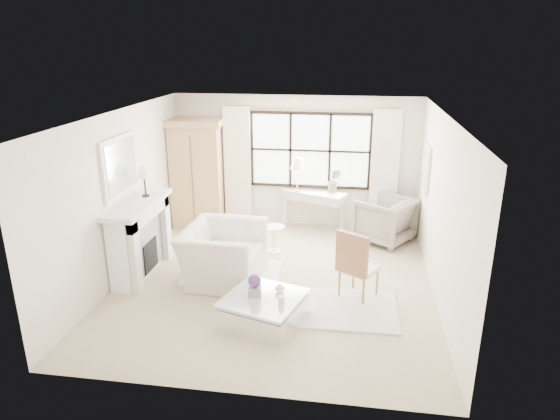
# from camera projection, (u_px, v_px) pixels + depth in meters

# --- Properties ---
(floor) EXTENTS (5.50, 5.50, 0.00)m
(floor) POSITION_uv_depth(u_px,v_px,m) (274.00, 281.00, 8.12)
(floor) COLOR #C5B393
(floor) RESTS_ON ground
(ceiling) EXTENTS (5.50, 5.50, 0.00)m
(ceiling) POSITION_uv_depth(u_px,v_px,m) (274.00, 115.00, 7.25)
(ceiling) COLOR white
(ceiling) RESTS_ON ground
(wall_back) EXTENTS (5.00, 0.00, 5.00)m
(wall_back) POSITION_uv_depth(u_px,v_px,m) (295.00, 162.00, 10.26)
(wall_back) COLOR silver
(wall_back) RESTS_ON ground
(wall_front) EXTENTS (5.00, 0.00, 5.00)m
(wall_front) POSITION_uv_depth(u_px,v_px,m) (231.00, 285.00, 5.11)
(wall_front) COLOR beige
(wall_front) RESTS_ON ground
(wall_left) EXTENTS (0.00, 5.50, 5.50)m
(wall_left) POSITION_uv_depth(u_px,v_px,m) (121.00, 196.00, 8.04)
(wall_left) COLOR white
(wall_left) RESTS_ON ground
(wall_right) EXTENTS (0.00, 5.50, 5.50)m
(wall_right) POSITION_uv_depth(u_px,v_px,m) (442.00, 211.00, 7.33)
(wall_right) COLOR white
(wall_right) RESTS_ON ground
(window_pane) EXTENTS (2.40, 0.02, 1.50)m
(window_pane) POSITION_uv_depth(u_px,v_px,m) (310.00, 150.00, 10.12)
(window_pane) COLOR white
(window_pane) RESTS_ON wall_back
(window_frame) EXTENTS (2.50, 0.04, 1.50)m
(window_frame) POSITION_uv_depth(u_px,v_px,m) (310.00, 151.00, 10.11)
(window_frame) COLOR black
(window_frame) RESTS_ON wall_back
(curtain_rod) EXTENTS (3.30, 0.04, 0.04)m
(curtain_rod) POSITION_uv_depth(u_px,v_px,m) (311.00, 107.00, 9.78)
(curtain_rod) COLOR #B98740
(curtain_rod) RESTS_ON wall_back
(curtain_left) EXTENTS (0.55, 0.10, 2.47)m
(curtain_left) POSITION_uv_depth(u_px,v_px,m) (238.00, 166.00, 10.37)
(curtain_left) COLOR white
(curtain_left) RESTS_ON ground
(curtain_right) EXTENTS (0.55, 0.10, 2.47)m
(curtain_right) POSITION_uv_depth(u_px,v_px,m) (384.00, 172.00, 9.95)
(curtain_right) COLOR white
(curtain_right) RESTS_ON ground
(fireplace) EXTENTS (0.58, 1.66, 1.26)m
(fireplace) POSITION_uv_depth(u_px,v_px,m) (139.00, 237.00, 8.23)
(fireplace) COLOR white
(fireplace) RESTS_ON ground
(mirror_frame) EXTENTS (0.05, 1.15, 0.95)m
(mirror_frame) POSITION_uv_depth(u_px,v_px,m) (120.00, 166.00, 7.87)
(mirror_frame) COLOR white
(mirror_frame) RESTS_ON wall_left
(mirror_glass) EXTENTS (0.02, 1.00, 0.80)m
(mirror_glass) POSITION_uv_depth(u_px,v_px,m) (122.00, 166.00, 7.87)
(mirror_glass) COLOR silver
(mirror_glass) RESTS_ON wall_left
(art_frame) EXTENTS (0.04, 0.62, 0.82)m
(art_frame) POSITION_uv_depth(u_px,v_px,m) (426.00, 169.00, 8.86)
(art_frame) COLOR white
(art_frame) RESTS_ON wall_right
(art_canvas) EXTENTS (0.01, 0.52, 0.72)m
(art_canvas) POSITION_uv_depth(u_px,v_px,m) (425.00, 169.00, 8.87)
(art_canvas) COLOR #C1AC96
(art_canvas) RESTS_ON wall_right
(mantel_lamp) EXTENTS (0.22, 0.22, 0.51)m
(mantel_lamp) POSITION_uv_depth(u_px,v_px,m) (144.00, 173.00, 8.17)
(mantel_lamp) COLOR black
(mantel_lamp) RESTS_ON fireplace
(armoire) EXTENTS (1.18, 0.79, 2.24)m
(armoire) POSITION_uv_depth(u_px,v_px,m) (197.00, 173.00, 10.25)
(armoire) COLOR tan
(armoire) RESTS_ON floor
(console_table) EXTENTS (1.37, 0.90, 0.80)m
(console_table) POSITION_uv_depth(u_px,v_px,m) (314.00, 210.00, 10.29)
(console_table) COLOR silver
(console_table) RESTS_ON floor
(console_lamp) EXTENTS (0.28, 0.28, 0.69)m
(console_lamp) POSITION_uv_depth(u_px,v_px,m) (297.00, 164.00, 10.02)
(console_lamp) COLOR #C38E43
(console_lamp) RESTS_ON console_table
(orchid_plant) EXTENTS (0.28, 0.23, 0.50)m
(orchid_plant) POSITION_uv_depth(u_px,v_px,m) (334.00, 181.00, 10.01)
(orchid_plant) COLOR #576D48
(orchid_plant) RESTS_ON console_table
(side_table) EXTENTS (0.40, 0.40, 0.51)m
(side_table) POSITION_uv_depth(u_px,v_px,m) (274.00, 235.00, 9.14)
(side_table) COLOR white
(side_table) RESTS_ON floor
(rug_left) EXTENTS (1.65, 1.22, 0.03)m
(rug_left) POSITION_uv_depth(u_px,v_px,m) (232.00, 272.00, 8.41)
(rug_left) COLOR white
(rug_left) RESTS_ON floor
(rug_right) EXTENTS (1.62, 1.23, 0.03)m
(rug_right) POSITION_uv_depth(u_px,v_px,m) (342.00, 309.00, 7.27)
(rug_right) COLOR silver
(rug_right) RESTS_ON floor
(club_armchair) EXTENTS (1.27, 1.43, 0.89)m
(club_armchair) POSITION_uv_depth(u_px,v_px,m) (223.00, 254.00, 8.08)
(club_armchair) COLOR silver
(club_armchair) RESTS_ON floor
(wingback_chair) EXTENTS (1.33, 1.32, 0.88)m
(wingback_chair) POSITION_uv_depth(u_px,v_px,m) (385.00, 220.00, 9.61)
(wingback_chair) COLOR gray
(wingback_chair) RESTS_ON floor
(french_chair) EXTENTS (0.66, 0.66, 1.08)m
(french_chair) POSITION_uv_depth(u_px,v_px,m) (358.00, 278.00, 7.54)
(french_chair) COLOR #A86F46
(french_chair) RESTS_ON floor
(coffee_table) EXTENTS (1.25, 1.25, 0.38)m
(coffee_table) POSITION_uv_depth(u_px,v_px,m) (263.00, 309.00, 6.92)
(coffee_table) COLOR white
(coffee_table) RESTS_ON floor
(planter_box) EXTENTS (0.21, 0.21, 0.13)m
(planter_box) POSITION_uv_depth(u_px,v_px,m) (255.00, 291.00, 6.88)
(planter_box) COLOR gray
(planter_box) RESTS_ON coffee_table
(planter_flowers) EXTENTS (0.18, 0.18, 0.18)m
(planter_flowers) POSITION_uv_depth(u_px,v_px,m) (255.00, 281.00, 6.83)
(planter_flowers) COLOR #5A2E75
(planter_flowers) RESTS_ON planter_box
(pillar_candle) EXTENTS (0.09, 0.09, 0.12)m
(pillar_candle) POSITION_uv_depth(u_px,v_px,m) (281.00, 300.00, 6.65)
(pillar_candle) COLOR white
(pillar_candle) RESTS_ON coffee_table
(coffee_vase) EXTENTS (0.18, 0.18, 0.14)m
(coffee_vase) POSITION_uv_depth(u_px,v_px,m) (280.00, 287.00, 6.97)
(coffee_vase) COLOR white
(coffee_vase) RESTS_ON coffee_table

